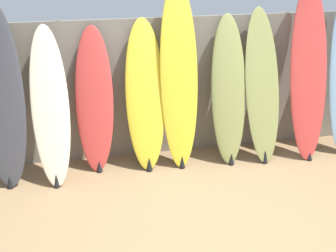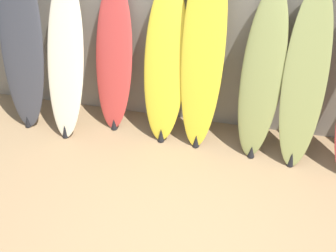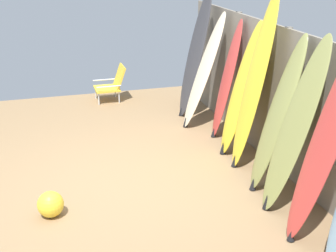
{
  "view_description": "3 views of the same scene",
  "coord_description": "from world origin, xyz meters",
  "px_view_note": "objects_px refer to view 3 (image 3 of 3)",
  "views": [
    {
      "loc": [
        -1.34,
        -3.65,
        2.74
      ],
      "look_at": [
        -0.36,
        0.87,
        0.83
      ],
      "focal_mm": 50.0,
      "sensor_mm": 36.0,
      "label": 1
    },
    {
      "loc": [
        0.55,
        -2.71,
        3.47
      ],
      "look_at": [
        -0.16,
        0.43,
        1.04
      ],
      "focal_mm": 50.0,
      "sensor_mm": 36.0,
      "label": 2
    },
    {
      "loc": [
        5.0,
        -0.93,
        2.71
      ],
      "look_at": [
        0.37,
        0.43,
        0.84
      ],
      "focal_mm": 50.0,
      "sensor_mm": 36.0,
      "label": 3
    }
  ],
  "objects_px": {
    "surfboard_cream_1": "(204,72)",
    "surfboard_red_2": "(227,81)",
    "beach_chair": "(113,83)",
    "surfboard_charcoal_0": "(195,55)",
    "surfboard_olive_5": "(277,116)",
    "surfboard_olive_6": "(295,128)",
    "surfboard_red_7": "(329,134)",
    "surfboard_yellow_3": "(241,90)",
    "surfboard_yellow_4": "(254,83)",
    "beach_ball": "(51,204)"
  },
  "relations": [
    {
      "from": "surfboard_red_2",
      "to": "surfboard_yellow_4",
      "type": "height_order",
      "value": "surfboard_yellow_4"
    },
    {
      "from": "surfboard_red_7",
      "to": "beach_ball",
      "type": "distance_m",
      "value": 2.91
    },
    {
      "from": "surfboard_yellow_3",
      "to": "beach_chair",
      "type": "bearing_deg",
      "value": -156.01
    },
    {
      "from": "surfboard_cream_1",
      "to": "surfboard_red_2",
      "type": "bearing_deg",
      "value": 17.79
    },
    {
      "from": "surfboard_charcoal_0",
      "to": "surfboard_red_7",
      "type": "relative_size",
      "value": 0.94
    },
    {
      "from": "surfboard_yellow_3",
      "to": "surfboard_olive_5",
      "type": "bearing_deg",
      "value": -1.8
    },
    {
      "from": "surfboard_red_7",
      "to": "surfboard_olive_6",
      "type": "bearing_deg",
      "value": 177.74
    },
    {
      "from": "surfboard_yellow_3",
      "to": "beach_ball",
      "type": "xyz_separation_m",
      "value": [
        0.97,
        -2.6,
        -0.76
      ]
    },
    {
      "from": "surfboard_red_2",
      "to": "surfboard_red_7",
      "type": "distance_m",
      "value": 2.72
    },
    {
      "from": "surfboard_charcoal_0",
      "to": "surfboard_red_2",
      "type": "relative_size",
      "value": 1.19
    },
    {
      "from": "surfboard_red_2",
      "to": "surfboard_yellow_3",
      "type": "bearing_deg",
      "value": -5.0
    },
    {
      "from": "surfboard_olive_5",
      "to": "beach_chair",
      "type": "relative_size",
      "value": 2.84
    },
    {
      "from": "surfboard_yellow_4",
      "to": "beach_ball",
      "type": "bearing_deg",
      "value": -77.91
    },
    {
      "from": "surfboard_yellow_3",
      "to": "surfboard_charcoal_0",
      "type": "bearing_deg",
      "value": -177.52
    },
    {
      "from": "beach_chair",
      "to": "beach_ball",
      "type": "relative_size",
      "value": 2.3
    },
    {
      "from": "surfboard_yellow_3",
      "to": "surfboard_olive_5",
      "type": "height_order",
      "value": "surfboard_olive_5"
    },
    {
      "from": "surfboard_red_2",
      "to": "surfboard_olive_5",
      "type": "bearing_deg",
      "value": -2.98
    },
    {
      "from": "surfboard_charcoal_0",
      "to": "surfboard_cream_1",
      "type": "xyz_separation_m",
      "value": [
        0.53,
        -0.04,
        -0.16
      ]
    },
    {
      "from": "surfboard_yellow_3",
      "to": "surfboard_olive_6",
      "type": "distance_m",
      "value": 1.49
    },
    {
      "from": "surfboard_red_7",
      "to": "beach_ball",
      "type": "height_order",
      "value": "surfboard_red_7"
    },
    {
      "from": "surfboard_charcoal_0",
      "to": "surfboard_red_7",
      "type": "bearing_deg",
      "value": -0.37
    },
    {
      "from": "surfboard_charcoal_0",
      "to": "beach_chair",
      "type": "bearing_deg",
      "value": -134.71
    },
    {
      "from": "surfboard_cream_1",
      "to": "beach_chair",
      "type": "distance_m",
      "value": 2.13
    },
    {
      "from": "surfboard_red_2",
      "to": "surfboard_yellow_3",
      "type": "relative_size",
      "value": 0.96
    },
    {
      "from": "surfboard_red_2",
      "to": "surfboard_yellow_4",
      "type": "relative_size",
      "value": 0.78
    },
    {
      "from": "surfboard_cream_1",
      "to": "surfboard_red_7",
      "type": "relative_size",
      "value": 0.81
    },
    {
      "from": "surfboard_red_2",
      "to": "surfboard_olive_6",
      "type": "distance_m",
      "value": 2.11
    },
    {
      "from": "surfboard_cream_1",
      "to": "surfboard_olive_6",
      "type": "bearing_deg",
      "value": 0.89
    },
    {
      "from": "surfboard_cream_1",
      "to": "surfboard_yellow_4",
      "type": "relative_size",
      "value": 0.8
    },
    {
      "from": "beach_ball",
      "to": "beach_chair",
      "type": "bearing_deg",
      "value": 160.6
    },
    {
      "from": "surfboard_olive_5",
      "to": "surfboard_cream_1",
      "type": "bearing_deg",
      "value": -177.93
    },
    {
      "from": "surfboard_olive_5",
      "to": "surfboard_red_7",
      "type": "distance_m",
      "value": 1.06
    },
    {
      "from": "surfboard_charcoal_0",
      "to": "surfboard_olive_5",
      "type": "xyz_separation_m",
      "value": [
        2.71,
        0.04,
        -0.13
      ]
    },
    {
      "from": "beach_ball",
      "to": "surfboard_red_7",
      "type": "bearing_deg",
      "value": 65.79
    },
    {
      "from": "surfboard_red_7",
      "to": "beach_chair",
      "type": "relative_size",
      "value": 3.41
    },
    {
      "from": "surfboard_olive_6",
      "to": "beach_ball",
      "type": "bearing_deg",
      "value": -101.68
    },
    {
      "from": "surfboard_red_2",
      "to": "surfboard_olive_6",
      "type": "xyz_separation_m",
      "value": [
        2.1,
        -0.13,
        0.07
      ]
    },
    {
      "from": "surfboard_charcoal_0",
      "to": "surfboard_red_2",
      "type": "xyz_separation_m",
      "value": [
        1.04,
        0.13,
        -0.17
      ]
    },
    {
      "from": "surfboard_charcoal_0",
      "to": "surfboard_yellow_4",
      "type": "distance_m",
      "value": 2.07
    },
    {
      "from": "surfboard_charcoal_0",
      "to": "surfboard_cream_1",
      "type": "distance_m",
      "value": 0.55
    },
    {
      "from": "surfboard_charcoal_0",
      "to": "beach_ball",
      "type": "height_order",
      "value": "surfboard_charcoal_0"
    },
    {
      "from": "surfboard_yellow_3",
      "to": "beach_ball",
      "type": "distance_m",
      "value": 2.88
    },
    {
      "from": "surfboard_red_2",
      "to": "surfboard_yellow_4",
      "type": "bearing_deg",
      "value": -4.36
    },
    {
      "from": "surfboard_yellow_3",
      "to": "surfboard_olive_6",
      "type": "xyz_separation_m",
      "value": [
        1.49,
        -0.07,
        0.03
      ]
    },
    {
      "from": "surfboard_olive_6",
      "to": "beach_chair",
      "type": "distance_m",
      "value": 4.53
    },
    {
      "from": "surfboard_olive_6",
      "to": "beach_chair",
      "type": "relative_size",
      "value": 2.93
    },
    {
      "from": "surfboard_yellow_3",
      "to": "beach_chair",
      "type": "distance_m",
      "value": 3.15
    },
    {
      "from": "surfboard_olive_5",
      "to": "surfboard_olive_6",
      "type": "height_order",
      "value": "surfboard_olive_6"
    },
    {
      "from": "beach_chair",
      "to": "surfboard_charcoal_0",
      "type": "bearing_deg",
      "value": 62.93
    },
    {
      "from": "surfboard_charcoal_0",
      "to": "surfboard_yellow_3",
      "type": "bearing_deg",
      "value": 2.48
    }
  ]
}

